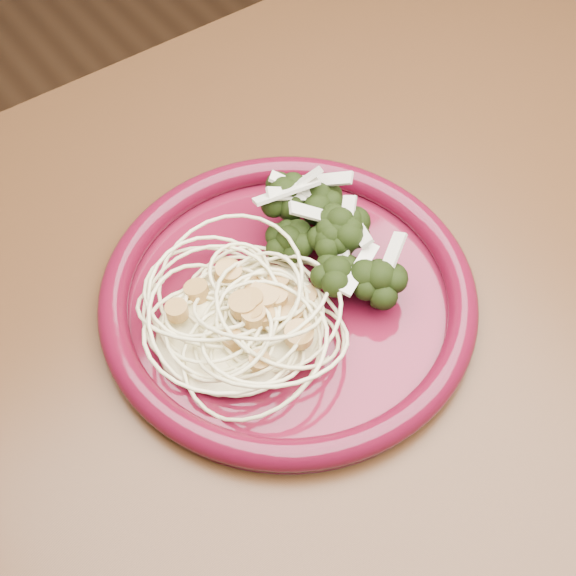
# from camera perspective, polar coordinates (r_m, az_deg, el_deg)

# --- Properties ---
(dining_table) EXTENTS (1.20, 0.80, 0.75)m
(dining_table) POSITION_cam_1_polar(r_m,az_deg,el_deg) (0.67, 4.15, -9.60)
(dining_table) COLOR #472814
(dining_table) RESTS_ON ground
(dinner_plate) EXTENTS (0.29, 0.29, 0.02)m
(dinner_plate) POSITION_cam_1_polar(r_m,az_deg,el_deg) (0.60, 0.00, -0.55)
(dinner_plate) COLOR #530B1C
(dinner_plate) RESTS_ON dining_table
(spaghetti_pile) EXTENTS (0.13, 0.12, 0.03)m
(spaghetti_pile) POSITION_cam_1_polar(r_m,az_deg,el_deg) (0.58, -3.43, -2.16)
(spaghetti_pile) COLOR beige
(spaghetti_pile) RESTS_ON dinner_plate
(scallop_cluster) EXTENTS (0.11, 0.11, 0.04)m
(scallop_cluster) POSITION_cam_1_polar(r_m,az_deg,el_deg) (0.55, -3.60, -0.22)
(scallop_cluster) COLOR #B48847
(scallop_cluster) RESTS_ON spaghetti_pile
(broccoli_pile) EXTENTS (0.09, 0.14, 0.05)m
(broccoli_pile) POSITION_cam_1_polar(r_m,az_deg,el_deg) (0.61, 3.99, 3.08)
(broccoli_pile) COLOR black
(broccoli_pile) RESTS_ON dinner_plate
(onion_garnish) EXTENTS (0.06, 0.09, 0.05)m
(onion_garnish) POSITION_cam_1_polar(r_m,az_deg,el_deg) (0.58, 4.15, 4.89)
(onion_garnish) COLOR beige
(onion_garnish) RESTS_ON broccoli_pile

